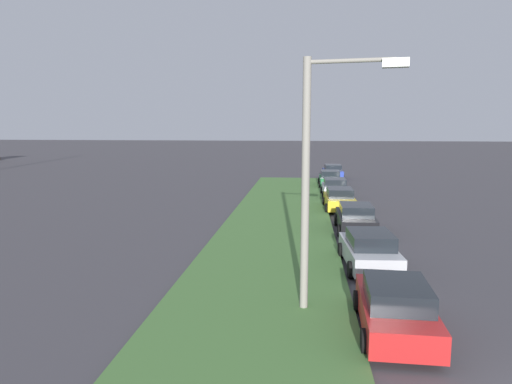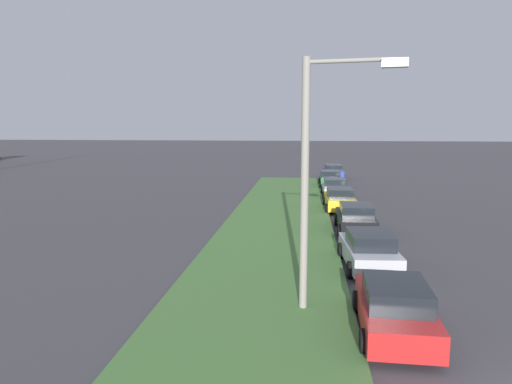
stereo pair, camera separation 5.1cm
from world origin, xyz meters
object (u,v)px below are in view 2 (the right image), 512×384
(streetlight, at_px, (317,167))
(parked_car_red, at_px, (395,308))
(parked_car_green, at_px, (330,179))
(parked_car_blue, at_px, (333,172))
(parked_car_black, at_px, (356,218))
(parked_car_yellow, at_px, (340,199))
(parked_car_white, at_px, (335,188))
(parked_car_silver, at_px, (369,250))

(streetlight, bearing_deg, parked_car_red, -120.80)
(parked_car_green, bearing_deg, parked_car_blue, -5.65)
(parked_car_red, xyz_separation_m, parked_car_black, (12.29, -0.24, 0.00))
(parked_car_black, relative_size, parked_car_yellow, 0.99)
(parked_car_red, bearing_deg, parked_car_green, 2.41)
(parked_car_red, distance_m, parked_car_white, 24.01)
(parked_car_blue, bearing_deg, parked_car_white, 174.82)
(parked_car_yellow, height_order, streetlight, streetlight)
(parked_car_black, relative_size, parked_car_blue, 0.98)
(parked_car_silver, bearing_deg, parked_car_red, 175.76)
(parked_car_green, relative_size, parked_car_blue, 0.98)
(parked_car_silver, xyz_separation_m, parked_car_green, (24.39, 0.24, 0.00))
(parked_car_yellow, distance_m, parked_car_white, 5.46)
(parked_car_black, xyz_separation_m, parked_car_blue, (24.39, -0.23, 0.00))
(parked_car_yellow, height_order, parked_car_green, same)
(parked_car_yellow, distance_m, parked_car_green, 11.74)
(streetlight, bearing_deg, parked_car_green, -3.86)
(parked_car_silver, relative_size, parked_car_green, 1.02)
(parked_car_black, bearing_deg, parked_car_white, 1.91)
(parked_car_white, relative_size, parked_car_green, 1.00)
(parked_car_yellow, bearing_deg, parked_car_white, -1.61)
(parked_car_black, height_order, parked_car_white, same)
(parked_car_red, bearing_deg, parked_car_silver, 1.26)
(parked_car_green, distance_m, parked_car_blue, 6.41)
(parked_car_silver, height_order, parked_car_yellow, same)
(parked_car_white, height_order, parked_car_blue, same)
(parked_car_silver, bearing_deg, parked_car_blue, -4.08)
(parked_car_yellow, bearing_deg, parked_car_green, -1.34)
(parked_car_yellow, bearing_deg, parked_car_blue, -3.30)
(parked_car_blue, relative_size, streetlight, 0.58)
(parked_car_yellow, bearing_deg, streetlight, 172.18)
(parked_car_red, height_order, parked_car_black, same)
(parked_car_silver, relative_size, parked_car_white, 1.02)
(parked_car_red, height_order, parked_car_silver, same)
(parked_car_red, relative_size, parked_car_black, 1.01)
(parked_car_blue, distance_m, streetlight, 35.70)
(parked_car_black, xyz_separation_m, parked_car_yellow, (6.27, 0.39, 0.00))
(parked_car_black, bearing_deg, streetlight, 168.12)
(parked_car_silver, relative_size, parked_car_yellow, 1.01)
(parked_car_blue, bearing_deg, parked_car_silver, 176.79)
(parked_car_blue, bearing_deg, parked_car_green, 171.95)
(parked_car_red, distance_m, parked_car_black, 12.29)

